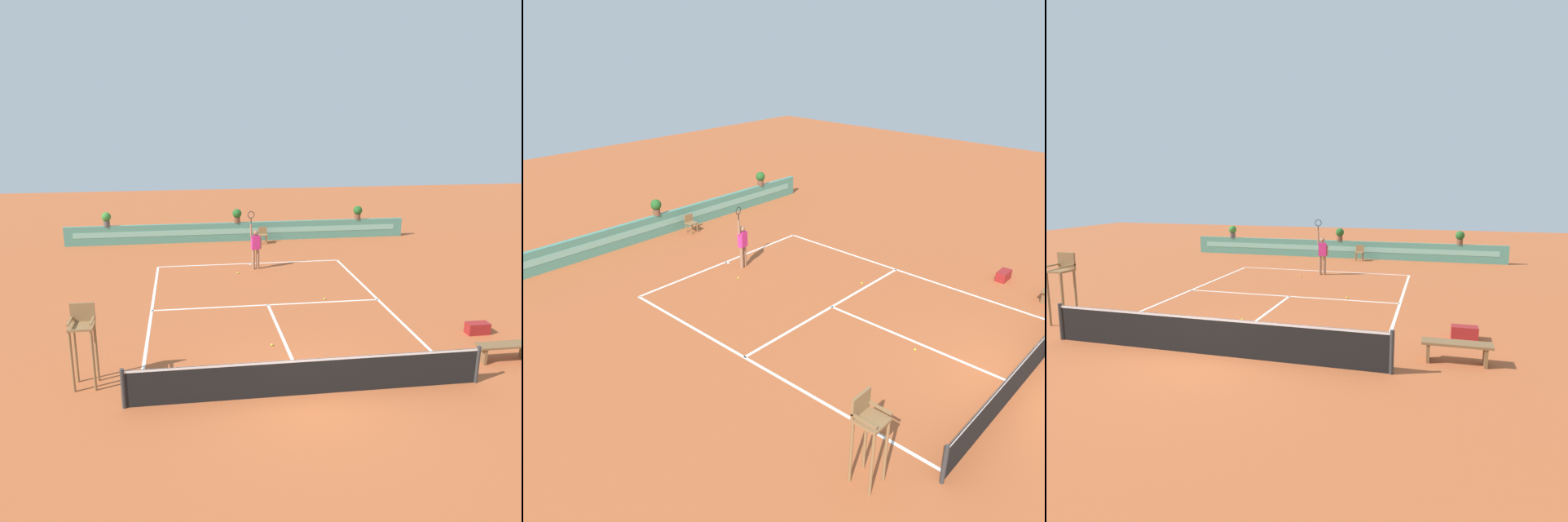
{
  "view_description": "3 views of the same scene",
  "coord_description": "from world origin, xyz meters",
  "views": [
    {
      "loc": [
        -2.82,
        -11.66,
        6.75
      ],
      "look_at": [
        0.06,
        8.7,
        1.0
      ],
      "focal_mm": 37.27,
      "sensor_mm": 36.0,
      "label": 1
    },
    {
      "loc": [
        -12.66,
        -3.12,
        8.8
      ],
      "look_at": [
        0.06,
        8.7,
        1.0
      ],
      "focal_mm": 36.08,
      "sensor_mm": 36.0,
      "label": 2
    },
    {
      "loc": [
        5.24,
        -9.92,
        4.1
      ],
      "look_at": [
        0.06,
        8.7,
        1.0
      ],
      "focal_mm": 32.12,
      "sensor_mm": 36.0,
      "label": 3
    }
  ],
  "objects": [
    {
      "name": "ground_plane",
      "position": [
        0.0,
        6.0,
        0.0
      ],
      "size": [
        60.0,
        60.0,
        0.0
      ],
      "primitive_type": "plane",
      "color": "#B2562D"
    },
    {
      "name": "court_lines",
      "position": [
        0.0,
        6.72,
        0.0
      ],
      "size": [
        8.32,
        11.94,
        0.01
      ],
      "color": "white",
      "rests_on": "ground"
    },
    {
      "name": "net",
      "position": [
        0.0,
        0.0,
        0.51
      ],
      "size": [
        8.92,
        0.1,
        1.0
      ],
      "color": "#333333",
      "rests_on": "ground"
    },
    {
      "name": "back_wall_barrier",
      "position": [
        0.0,
        16.39,
        0.5
      ],
      "size": [
        18.0,
        0.21,
        1.0
      ],
      "color": "#4C8E7A",
      "rests_on": "ground"
    },
    {
      "name": "umpire_chair",
      "position": [
        -5.45,
        1.26,
        1.34
      ],
      "size": [
        0.6,
        0.6,
        2.14
      ],
      "color": "olive",
      "rests_on": "ground"
    },
    {
      "name": "ball_kid_chair",
      "position": [
        1.16,
        15.66,
        0.48
      ],
      "size": [
        0.44,
        0.44,
        0.85
      ],
      "color": "olive",
      "rests_on": "ground"
    },
    {
      "name": "bench_courtside",
      "position": [
        5.81,
        1.05,
        0.38
      ],
      "size": [
        1.6,
        0.44,
        0.51
      ],
      "color": "brown",
      "rests_on": "ground"
    },
    {
      "name": "gear_bag",
      "position": [
        6.09,
        2.94,
        0.18
      ],
      "size": [
        0.7,
        0.36,
        0.36
      ],
      "primitive_type": "cube",
      "rotation": [
        0.0,
        0.0,
        0.01
      ],
      "color": "maroon",
      "rests_on": "ground"
    },
    {
      "name": "tennis_player",
      "position": [
        0.15,
        11.0,
        1.05
      ],
      "size": [
        0.61,
        0.28,
        2.58
      ],
      "color": "#9E7051",
      "rests_on": "ground"
    },
    {
      "name": "tennis_ball_near_baseline",
      "position": [
        2.16,
        6.66,
        0.03
      ],
      "size": [
        0.07,
        0.07,
        0.07
      ],
      "primitive_type": "sphere",
      "color": "#CCE033",
      "rests_on": "ground"
    },
    {
      "name": "tennis_ball_mid_court",
      "position": [
        -0.7,
        10.36,
        0.03
      ],
      "size": [
        0.07,
        0.07,
        0.07
      ],
      "primitive_type": "sphere",
      "color": "#CCE033",
      "rests_on": "ground"
    },
    {
      "name": "tennis_ball_by_sideline",
      "position": [
        -0.42,
        2.94,
        0.03
      ],
      "size": [
        0.07,
        0.07,
        0.07
      ],
      "primitive_type": "sphere",
      "color": "#CCE033",
      "rests_on": "ground"
    },
    {
      "name": "potted_plant_centre",
      "position": [
        -0.12,
        16.39,
        1.41
      ],
      "size": [
        0.48,
        0.48,
        0.72
      ],
      "color": "brown",
      "rests_on": "back_wall_barrier"
    },
    {
      "name": "potted_plant_far_left",
      "position": [
        -6.83,
        16.39,
        1.41
      ],
      "size": [
        0.48,
        0.48,
        0.72
      ],
      "color": "#514C47",
      "rests_on": "back_wall_barrier"
    },
    {
      "name": "potted_plant_far_right",
      "position": [
        6.49,
        16.39,
        1.41
      ],
      "size": [
        0.48,
        0.48,
        0.72
      ],
      "color": "brown",
      "rests_on": "back_wall_barrier"
    }
  ]
}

